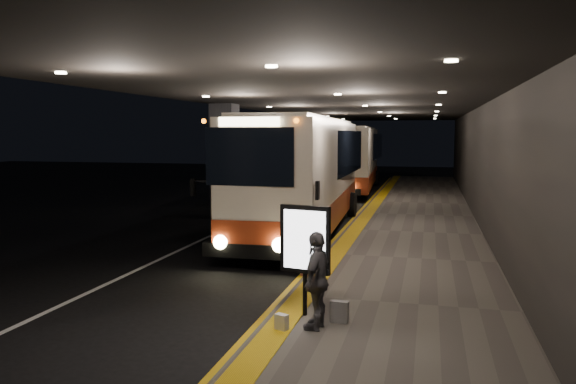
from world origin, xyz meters
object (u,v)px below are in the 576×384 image
Objects in this scene: passenger_boarding at (307,249)px; passenger_waiting_grey at (317,280)px; bag_polka at (340,312)px; stanchion_post at (317,251)px; coach_second at (353,161)px; bag_plain at (282,322)px; coach_main at (304,180)px; info_sign at (305,241)px.

passenger_boarding reaches higher than passenger_waiting_grey.
bag_polka is 0.36× the size of stanchion_post.
bag_plain is (2.11, -24.45, -1.48)m from coach_second.
passenger_boarding is at bearing 92.88° from bag_plain.
bag_plain is at bearing -144.70° from bag_polka.
coach_main is 45.37× the size of bag_plain.
stanchion_post is (-1.06, 3.34, 0.33)m from bag_polka.
coach_second reaches higher than stanchion_post.
coach_main is at bearing 105.48° from stanchion_post.
coach_second is 23.71m from info_sign.
stanchion_post is at bearing -160.28° from passenger_waiting_grey.
coach_second is 5.93× the size of info_sign.
info_sign is (-0.35, 0.62, 0.52)m from passenger_waiting_grey.
bag_polka is (1.01, -1.99, -0.64)m from passenger_boarding.
passenger_waiting_grey is 0.81m from bag_polka.
passenger_waiting_grey is (0.69, -2.37, -0.01)m from passenger_boarding.
passenger_boarding is (1.98, -21.84, -0.78)m from coach_second.
coach_main reaches higher than passenger_waiting_grey.
info_sign reaches higher than bag_plain.
info_sign is at bearing 174.50° from passenger_boarding.
coach_main reaches higher than coach_second.
bag_polka is 1.07m from bag_plain.
passenger_boarding is at bearing -79.51° from coach_main.
passenger_waiting_grey is 0.88m from info_sign.
coach_second is at bearing 94.93° from bag_plain.
coach_second is 7.17× the size of passenger_waiting_grey.
passenger_boarding reaches higher than bag_plain.
coach_main reaches higher than bag_plain.
info_sign is (-0.67, 0.24, 1.16)m from bag_polka.
stanchion_post is at bearing -87.75° from coach_second.
coach_second reaches higher than passenger_waiting_grey.
bag_polka is at bearing -76.43° from coach_main.
passenger_waiting_grey is at bearing 179.71° from passenger_boarding.
info_sign is (2.32, -23.59, -0.27)m from coach_second.
coach_main is 9.93m from bag_polka.
coach_main is 6.18× the size of info_sign.
bag_plain is at bearing -82.12° from coach_main.
coach_main reaches higher than stanchion_post.
coach_main reaches higher than bag_polka.
passenger_boarding is at bearing -87.88° from stanchion_post.
coach_second is 43.57× the size of bag_plain.
info_sign is (0.21, 0.86, 1.21)m from bag_plain.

